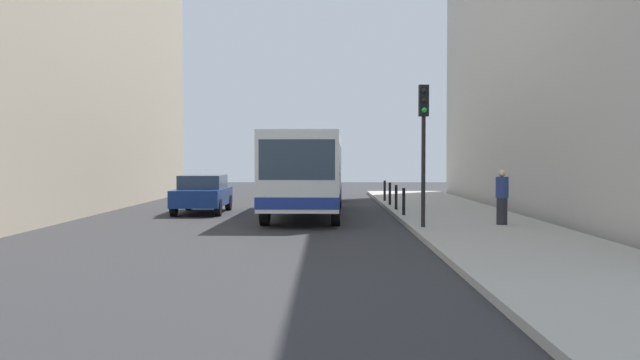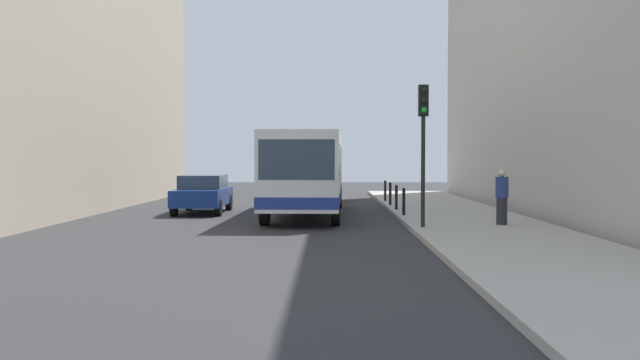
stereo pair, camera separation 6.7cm
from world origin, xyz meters
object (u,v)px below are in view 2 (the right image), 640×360
bollard_mid (396,197)px  car_beside_bus (203,193)px  car_behind_bus (320,185)px  bollard_farthest (385,191)px  bollard_near (404,202)px  traffic_light (423,128)px  pedestrian_near_signal (502,197)px  bus (307,169)px  bollard_far (390,194)px

bollard_mid → car_beside_bus: bearing=179.7°
car_behind_bus → bollard_farthest: 3.99m
bollard_near → bollard_farthest: size_ratio=1.00×
bollard_farthest → car_beside_bus: bearing=-143.9°
car_beside_bus → traffic_light: (7.64, -7.12, 2.22)m
car_beside_bus → pedestrian_near_signal: bearing=147.3°
car_behind_bus → pedestrian_near_signal: size_ratio=2.69×
bollard_mid → pedestrian_near_signal: 6.80m
bus → bollard_farthest: bus is taller
bollard_near → pedestrian_near_signal: pedestrian_near_signal is taller
car_behind_bus → pedestrian_near_signal: bearing=109.6°
car_behind_bus → pedestrian_near_signal: (5.64, -14.36, 0.19)m
bollard_farthest → bollard_near: bearing=-90.0°
pedestrian_near_signal → bollard_farthest: bearing=-153.7°
bus → bollard_near: size_ratio=11.66×
bollard_near → bus: bearing=153.5°
bollard_far → pedestrian_near_signal: 9.42m
bollard_near → car_behind_bus: bearing=105.8°
pedestrian_near_signal → bus: bearing=-117.0°
bollard_mid → bollard_far: bearing=90.0°
car_beside_bus → bollard_mid: car_beside_bus is taller
bus → pedestrian_near_signal: 8.00m
bollard_farthest → pedestrian_near_signal: 12.10m
traffic_light → pedestrian_near_signal: bearing=17.7°
bus → bollard_near: bearing=154.9°
car_behind_bus → bollard_near: car_behind_bus is taller
car_behind_bus → pedestrian_near_signal: pedestrian_near_signal is taller
car_beside_bus → bollard_farthest: bearing=-144.6°
traffic_light → bollard_far: 10.13m
traffic_light → bollard_farthest: 12.83m
pedestrian_near_signal → car_behind_bus: bearing=-144.4°
bus → bollard_near: 4.00m
bollard_mid → car_behind_bus: bearing=110.9°
car_beside_bus → bollard_farthest: car_beside_bus is taller
pedestrian_near_signal → car_beside_bus: bearing=-108.0°
bus → traffic_light: 7.11m
car_beside_bus → traffic_light: traffic_light is taller
car_behind_bus → bollard_mid: bearing=109.0°
car_behind_bus → bollard_far: 6.14m
bus → pedestrian_near_signal: bus is taller
car_beside_bus → bollard_near: size_ratio=4.65×
bollard_mid → bollard_farthest: same height
bus → car_beside_bus: (-4.10, 1.09, -0.94)m
bollard_near → bollard_mid: size_ratio=1.00×
bus → bollard_far: bearing=-130.6°
bollard_farthest → bollard_far: bearing=-90.0°
bus → bollard_near: (3.44, -1.71, -1.10)m
bollard_far → traffic_light: bearing=-89.4°
bollard_mid → bollard_farthest: 5.53m
bollard_near → bollard_far: 5.53m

